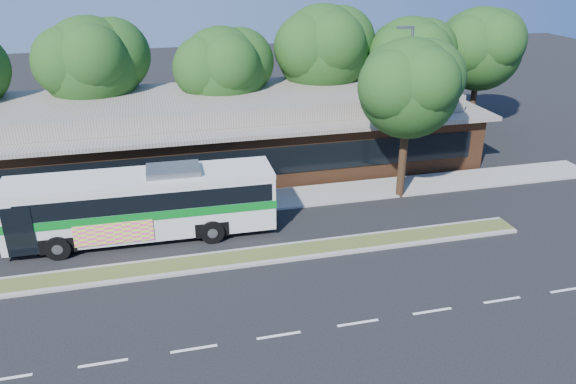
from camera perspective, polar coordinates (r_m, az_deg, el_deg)
name	(u,v)px	position (r m, az deg, el deg)	size (l,w,h in m)	color
ground	(253,265)	(24.68, -3.62, -7.40)	(120.00, 120.00, 0.00)	black
median_strip	(250,257)	(25.15, -3.88, -6.57)	(26.00, 1.10, 0.15)	#4A5825
sidewalk	(230,204)	(30.26, -5.88, -1.22)	(44.00, 2.60, 0.12)	gray
plaza_building	(213,131)	(35.64, -7.62, 6.14)	(33.20, 11.20, 4.45)	#542F1A
lamp_post	(405,106)	(30.92, 11.84, 8.50)	(0.93, 0.18, 9.07)	slate
tree_bg_b	(98,62)	(37.69, -18.75, 12.37)	(6.69, 6.00, 9.00)	black
tree_bg_c	(228,68)	(37.03, -6.12, 12.41)	(6.24, 5.60, 8.26)	black
tree_bg_d	(328,48)	(39.43, 4.10, 14.37)	(6.91, 6.20, 9.37)	black
tree_bg_e	(415,57)	(40.86, 12.73, 13.24)	(6.47, 5.80, 8.50)	black
tree_bg_f	(485,47)	(44.63, 19.34, 13.77)	(6.69, 6.00, 8.92)	black
transit_bus	(144,200)	(26.92, -14.46, -0.81)	(12.29, 3.05, 3.43)	silver
sidewalk_tree	(415,85)	(30.18, 12.73, 10.53)	(5.78, 5.18, 8.64)	black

